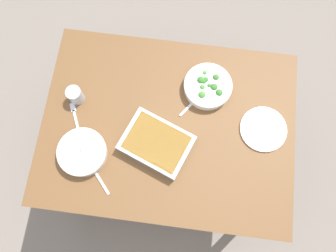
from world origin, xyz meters
TOP-DOWN VIEW (x-y plane):
  - ground_plane at (0.00, 0.00)m, footprint 6.00×6.00m
  - dining_table at (0.00, 0.00)m, footprint 1.20×0.90m
  - stew_bowl at (-0.37, -0.18)m, footprint 0.22×0.22m
  - broccoli_bowl at (0.17, 0.21)m, footprint 0.23×0.23m
  - baking_dish at (-0.04, -0.10)m, footprint 0.36×0.31m
  - drink_cup at (-0.45, 0.08)m, footprint 0.07×0.07m
  - side_plate at (0.45, 0.04)m, footprint 0.22×0.22m
  - spoon_by_stew at (-0.30, -0.26)m, footprint 0.13×0.14m
  - spoon_by_broccoli at (0.12, 0.15)m, footprint 0.12×0.15m
  - fork_on_table at (-0.44, -0.02)m, footprint 0.09×0.17m

SIDE VIEW (x-z plane):
  - ground_plane at x=0.00m, z-range 0.00..0.00m
  - dining_table at x=0.00m, z-range 0.28..1.02m
  - fork_on_table at x=-0.44m, z-range 0.74..0.75m
  - spoon_by_stew at x=-0.30m, z-range 0.74..0.75m
  - spoon_by_broccoli at x=0.12m, z-range 0.74..0.75m
  - side_plate at x=0.45m, z-range 0.74..0.75m
  - broccoli_bowl at x=0.17m, z-range 0.74..0.80m
  - stew_bowl at x=-0.37m, z-range 0.74..0.80m
  - baking_dish at x=-0.04m, z-range 0.74..0.80m
  - drink_cup at x=-0.45m, z-range 0.74..0.82m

